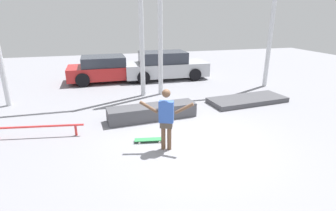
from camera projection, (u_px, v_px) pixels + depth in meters
The scene contains 8 objects.
ground_plane at pixel (188, 142), 7.19m from camera, with size 36.00×36.00×0.00m, color gray.
skateboarder at pixel (166, 117), 6.53m from camera, with size 1.29×0.60×1.62m.
skateboard at pixel (149, 140), 7.19m from camera, with size 0.83×0.34×0.08m.
grind_box at pixel (152, 112), 8.76m from camera, with size 2.95×0.70×0.47m, color #47474C.
manual_pad at pixel (247, 100), 10.46m from camera, with size 3.12×1.22×0.19m, color #47474C.
grind_rail at pixel (37, 128), 7.40m from camera, with size 2.58×0.45×0.35m.
parked_car_red at pixel (106, 69), 13.66m from camera, with size 3.95×2.04×1.31m.
parked_car_silver at pixel (165, 66), 14.18m from camera, with size 4.46×1.98×1.47m.
Camera 1 is at (-2.21, -6.10, 3.30)m, focal length 28.00 mm.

